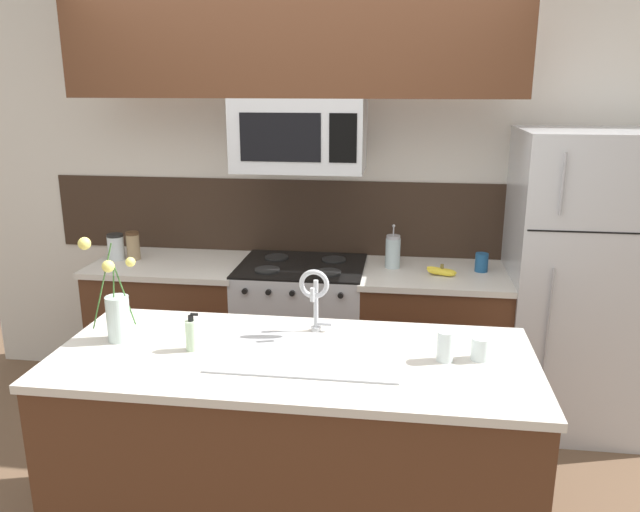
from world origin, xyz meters
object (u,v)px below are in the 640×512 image
(coffee_tin, at_px, (482,262))
(flower_vase, at_px, (117,313))
(stove_range, at_px, (302,335))
(storage_jar_tall, at_px, (116,247))
(french_press, at_px, (393,252))
(dish_soap_bottle, at_px, (192,335))
(refrigerator, at_px, (580,283))
(sink_faucet, at_px, (315,292))
(drinking_glass, at_px, (445,346))
(banana_bunch, at_px, (442,271))
(microwave, at_px, (300,135))
(storage_jar_medium, at_px, (133,246))
(spare_glass, at_px, (480,349))

(coffee_tin, xyz_separation_m, flower_vase, (-1.68, -1.26, 0.07))
(stove_range, height_order, storage_jar_tall, storage_jar_tall)
(french_press, height_order, coffee_tin, french_press)
(dish_soap_bottle, bearing_deg, refrigerator, 34.30)
(sink_faucet, height_order, drinking_glass, sink_faucet)
(banana_bunch, bearing_deg, microwave, 177.33)
(microwave, bearing_deg, flower_vase, -116.93)
(refrigerator, height_order, drinking_glass, refrigerator)
(microwave, bearing_deg, sink_faucet, -77.12)
(storage_jar_medium, relative_size, flower_vase, 0.38)
(sink_faucet, distance_m, drinking_glass, 0.61)
(refrigerator, height_order, storage_jar_tall, refrigerator)
(microwave, xyz_separation_m, spare_glass, (0.93, -1.18, -0.75))
(stove_range, bearing_deg, storage_jar_tall, 179.75)
(refrigerator, height_order, coffee_tin, refrigerator)
(refrigerator, xyz_separation_m, sink_faucet, (-1.40, -1.05, 0.24))
(banana_bunch, height_order, flower_vase, flower_vase)
(storage_jar_tall, distance_m, spare_glass, 2.44)
(storage_jar_medium, distance_m, french_press, 1.63)
(dish_soap_bottle, xyz_separation_m, flower_vase, (-0.35, 0.06, 0.06))
(drinking_glass, bearing_deg, french_press, 100.55)
(storage_jar_tall, bearing_deg, spare_glass, -29.63)
(stove_range, xyz_separation_m, flower_vase, (-0.60, -1.21, 0.57))
(storage_jar_tall, distance_m, french_press, 1.74)
(sink_faucet, height_order, flower_vase, flower_vase)
(stove_range, distance_m, drinking_glass, 1.55)
(storage_jar_tall, bearing_deg, microwave, -1.26)
(stove_range, xyz_separation_m, coffee_tin, (1.07, 0.05, 0.50))
(spare_glass, bearing_deg, drinking_glass, -167.81)
(coffee_tin, relative_size, dish_soap_bottle, 0.67)
(dish_soap_bottle, bearing_deg, coffee_tin, 44.81)
(coffee_tin, xyz_separation_m, sink_faucet, (-0.84, -1.08, 0.14))
(dish_soap_bottle, xyz_separation_m, drinking_glass, (1.04, 0.04, -0.01))
(refrigerator, relative_size, flower_vase, 3.72)
(spare_glass, bearing_deg, microwave, 128.28)
(coffee_tin, bearing_deg, flower_vase, -143.04)
(storage_jar_medium, relative_size, coffee_tin, 1.61)
(storage_jar_tall, distance_m, drinking_glass, 2.33)
(microwave, xyz_separation_m, flower_vase, (-0.60, -1.19, -0.67))
(microwave, xyz_separation_m, banana_bunch, (0.84, -0.04, -0.77))
(stove_range, relative_size, storage_jar_tall, 5.66)
(stove_range, relative_size, drinking_glass, 7.40)
(refrigerator, relative_size, storage_jar_medium, 9.85)
(stove_range, bearing_deg, storage_jar_medium, 178.89)
(sink_faucet, bearing_deg, storage_jar_tall, 143.83)
(storage_jar_tall, bearing_deg, french_press, 1.81)
(french_press, height_order, dish_soap_bottle, french_press)
(refrigerator, bearing_deg, french_press, 177.88)
(french_press, xyz_separation_m, coffee_tin, (0.52, -0.01, -0.04))
(coffee_tin, bearing_deg, drinking_glass, -102.47)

